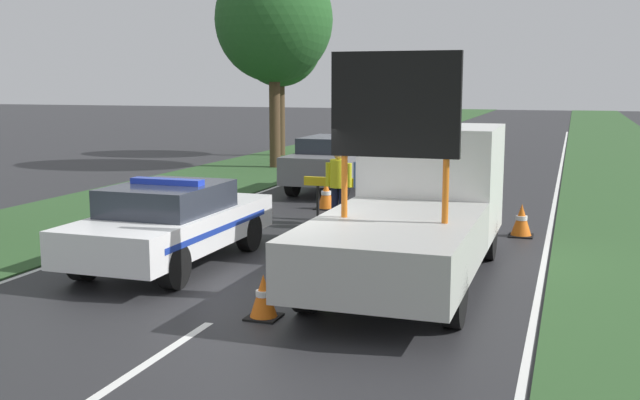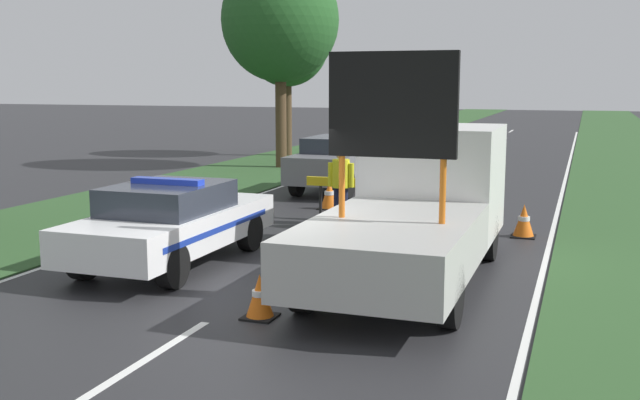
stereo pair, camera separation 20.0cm
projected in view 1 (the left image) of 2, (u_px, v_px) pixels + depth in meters
The scene contains 17 objects.
ground_plane at pixel (254, 293), 11.31m from camera, with size 160.00×160.00×0.00m, color #28282B.
lane_markings at pixel (421, 184), 23.54m from camera, with size 8.25×56.82×0.01m.
grass_verge_left at pixel (301, 156), 32.10m from camera, with size 4.82×120.00×0.03m.
grass_verge_right at pixel (632, 167), 27.93m from camera, with size 4.82×120.00×0.03m.
police_car at pixel (172, 222), 13.00m from camera, with size 1.88×4.64×1.53m.
work_truck at pixel (419, 203), 12.40m from camera, with size 2.27×6.40×3.59m.
road_barrier at pixel (374, 186), 16.92m from camera, with size 3.34×0.08×0.99m.
police_officer at pixel (339, 180), 16.67m from camera, with size 0.60×0.38×1.68m.
pedestrian_civilian at pixel (368, 182), 16.12m from camera, with size 0.63×0.40×1.77m.
traffic_cone_near_police at pixel (263, 297), 10.08m from camera, with size 0.44×0.44×0.61m.
traffic_cone_centre_front at pixel (326, 195), 18.82m from camera, with size 0.52×0.52×0.72m.
traffic_cone_near_truck at pixel (521, 220), 15.46m from camera, with size 0.49×0.49×0.68m.
traffic_cone_behind_barrier at pixel (331, 240), 13.44m from camera, with size 0.51×0.51×0.70m.
queued_car_suv_grey at pixel (333, 162), 22.00m from camera, with size 1.71×4.69×1.60m.
queued_car_van_white at pixel (390, 147), 27.68m from camera, with size 1.83×4.34×1.51m.
roadside_tree_near_left at pixel (274, 20), 27.13m from camera, with size 4.28×4.28×7.66m.
roadside_tree_mid_left at pixel (280, 42), 31.78m from camera, with size 3.62×3.62×6.78m.
Camera 1 is at (4.45, -10.05, 3.16)m, focal length 42.00 mm.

